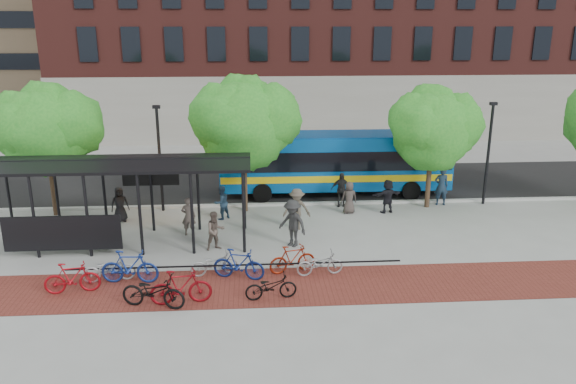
{
  "coord_description": "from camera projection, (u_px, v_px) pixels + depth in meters",
  "views": [
    {
      "loc": [
        -2.65,
        -22.66,
        8.8
      ],
      "look_at": [
        -1.07,
        1.02,
        1.6
      ],
      "focal_mm": 35.0,
      "sensor_mm": 36.0,
      "label": 1
    }
  ],
  "objects": [
    {
      "name": "pedestrian_5",
      "position": [
        388.0,
        196.0,
        26.82
      ],
      "size": [
        1.59,
        0.87,
        1.64
      ],
      "primitive_type": "imported",
      "rotation": [
        0.0,
        0.0,
        3.41
      ],
      "color": "black",
      "rests_on": "ground"
    },
    {
      "name": "bike_10",
      "position": [
        320.0,
        263.0,
        20.25
      ],
      "size": [
        1.77,
        0.8,
        0.9
      ],
      "primitive_type": "imported",
      "rotation": [
        0.0,
        0.0,
        1.69
      ],
      "color": "#979799",
      "rests_on": "ground"
    },
    {
      "name": "bike_9",
      "position": [
        292.0,
        259.0,
        20.44
      ],
      "size": [
        1.83,
        0.94,
        1.06
      ],
      "primitive_type": "imported",
      "rotation": [
        0.0,
        0.0,
        1.84
      ],
      "color": "maroon",
      "rests_on": "ground"
    },
    {
      "name": "asphalt_street",
      "position": [
        299.0,
        183.0,
        32.0
      ],
      "size": [
        160.0,
        8.0,
        0.01
      ],
      "primitive_type": "cube",
      "color": "black",
      "rests_on": "ground"
    },
    {
      "name": "bike_1",
      "position": [
        72.0,
        278.0,
        18.87
      ],
      "size": [
        1.89,
        0.77,
        1.1
      ],
      "primitive_type": "imported",
      "rotation": [
        0.0,
        0.0,
        1.71
      ],
      "color": "#A10E17",
      "rests_on": "ground"
    },
    {
      "name": "pedestrian_0",
      "position": [
        120.0,
        204.0,
        25.63
      ],
      "size": [
        0.95,
        0.79,
        1.66
      ],
      "primitive_type": "imported",
      "rotation": [
        0.0,
        0.0,
        0.37
      ],
      "color": "black",
      "rests_on": "ground"
    },
    {
      "name": "lamp_post_left",
      "position": [
        160.0,
        155.0,
        26.56
      ],
      "size": [
        0.35,
        0.2,
        5.12
      ],
      "color": "black",
      "rests_on": "ground"
    },
    {
      "name": "pedestrian_7",
      "position": [
        441.0,
        186.0,
        27.92
      ],
      "size": [
        0.72,
        0.48,
        1.95
      ],
      "primitive_type": "imported",
      "rotation": [
        0.0,
        0.0,
        3.12
      ],
      "color": "#1A2A3D",
      "rests_on": "ground"
    },
    {
      "name": "bike_3",
      "position": [
        130.0,
        267.0,
        19.58
      ],
      "size": [
        2.07,
        0.75,
        1.22
      ],
      "primitive_type": "imported",
      "rotation": [
        0.0,
        0.0,
        1.48
      ],
      "color": "navy",
      "rests_on": "ground"
    },
    {
      "name": "lamp_post_right",
      "position": [
        489.0,
        151.0,
        27.57
      ],
      "size": [
        0.35,
        0.2,
        5.12
      ],
      "color": "black",
      "rests_on": "ground"
    },
    {
      "name": "pedestrian_2",
      "position": [
        221.0,
        202.0,
        25.95
      ],
      "size": [
        0.99,
        0.96,
        1.6
      ],
      "primitive_type": "imported",
      "rotation": [
        0.0,
        0.0,
        3.81
      ],
      "color": "#223950",
      "rests_on": "ground"
    },
    {
      "name": "pedestrian_4",
      "position": [
        341.0,
        189.0,
        27.77
      ],
      "size": [
        1.04,
        0.5,
        1.71
      ],
      "primitive_type": "imported",
      "rotation": [
        0.0,
        0.0,
        6.2
      ],
      "color": "black",
      "rests_on": "ground"
    },
    {
      "name": "tree_b",
      "position": [
        245.0,
        119.0,
        26.08
      ],
      "size": [
        5.15,
        4.2,
        6.47
      ],
      "color": "#382619",
      "rests_on": "ground"
    },
    {
      "name": "ground",
      "position": [
        314.0,
        233.0,
        24.36
      ],
      "size": [
        160.0,
        160.0,
        0.0
      ],
      "primitive_type": "plane",
      "color": "#9E9E99",
      "rests_on": "ground"
    },
    {
      "name": "curb",
      "position": [
        305.0,
        204.0,
        28.16
      ],
      "size": [
        160.0,
        0.25,
        0.12
      ],
      "primitive_type": "cube",
      "color": "#B7B7B2",
      "rests_on": "ground"
    },
    {
      "name": "bike_rack_rail",
      "position": [
        236.0,
        277.0,
        20.24
      ],
      "size": [
        12.0,
        0.05,
        0.95
      ],
      "primitive_type": "cube",
      "color": "black",
      "rests_on": "ground"
    },
    {
      "name": "building_brick",
      "position": [
        400.0,
        7.0,
        46.92
      ],
      "size": [
        55.0,
        14.0,
        20.0
      ],
      "primitive_type": "cube",
      "color": "#5C2420",
      "rests_on": "ground"
    },
    {
      "name": "bike_2",
      "position": [
        109.0,
        269.0,
        19.74
      ],
      "size": [
        1.91,
        0.95,
        0.96
      ],
      "primitive_type": "imported",
      "rotation": [
        0.0,
        0.0,
        1.75
      ],
      "color": "#9B9B9D",
      "rests_on": "ground"
    },
    {
      "name": "bike_5",
      "position": [
        181.0,
        287.0,
        18.12
      ],
      "size": [
        2.05,
        0.78,
        1.2
      ],
      "primitive_type": "imported",
      "rotation": [
        0.0,
        0.0,
        1.68
      ],
      "color": "maroon",
      "rests_on": "ground"
    },
    {
      "name": "bus",
      "position": [
        334.0,
        160.0,
        29.54
      ],
      "size": [
        12.01,
        2.94,
        3.24
      ],
      "rotation": [
        0.0,
        0.0,
        -0.01
      ],
      "color": "#084E99",
      "rests_on": "ground"
    },
    {
      "name": "bike_4",
      "position": [
        153.0,
        291.0,
        17.91
      ],
      "size": [
        2.24,
        1.25,
        1.12
      ],
      "primitive_type": "imported",
      "rotation": [
        0.0,
        0.0,
        1.32
      ],
      "color": "black",
      "rests_on": "ground"
    },
    {
      "name": "bike_8",
      "position": [
        271.0,
        286.0,
        18.48
      ],
      "size": [
        1.78,
        0.81,
        0.9
      ],
      "primitive_type": "imported",
      "rotation": [
        0.0,
        0.0,
        1.7
      ],
      "color": "black",
      "rests_on": "ground"
    },
    {
      "name": "tree_c",
      "position": [
        434.0,
        126.0,
        26.77
      ],
      "size": [
        4.66,
        3.8,
        5.92
      ],
      "color": "#382619",
      "rests_on": "ground"
    },
    {
      "name": "bike_7",
      "position": [
        239.0,
        264.0,
        19.9
      ],
      "size": [
        1.96,
        1.04,
        1.13
      ],
      "primitive_type": "imported",
      "rotation": [
        0.0,
        0.0,
        1.29
      ],
      "color": "navy",
      "rests_on": "ground"
    },
    {
      "name": "pedestrian_6",
      "position": [
        349.0,
        198.0,
        26.77
      ],
      "size": [
        0.8,
        0.57,
        1.55
      ],
      "primitive_type": "imported",
      "rotation": [
        0.0,
        0.0,
        3.25
      ],
      "color": "#403733",
      "rests_on": "ground"
    },
    {
      "name": "bus_shelter",
      "position": [
        115.0,
        173.0,
        22.52
      ],
      "size": [
        10.6,
        3.07,
        3.6
      ],
      "color": "black",
      "rests_on": "ground"
    },
    {
      "name": "tree_a",
      "position": [
        48.0,
        126.0,
        25.57
      ],
      "size": [
        4.9,
        4.0,
        6.18
      ],
      "color": "#382619",
      "rests_on": "ground"
    },
    {
      "name": "brick_strip",
      "position": [
        273.0,
        287.0,
        19.46
      ],
      "size": [
        24.0,
        3.0,
        0.01
      ],
      "primitive_type": "cube",
      "color": "maroon",
      "rests_on": "ground"
    },
    {
      "name": "pedestrian_1",
      "position": [
        189.0,
        216.0,
        23.95
      ],
      "size": [
        0.65,
        0.46,
        1.69
      ],
      "primitive_type": "imported",
      "rotation": [
        0.0,
        0.0,
        3.06
      ],
      "color": "#483F3A",
      "rests_on": "ground"
    },
    {
      "name": "bike_6",
      "position": [
        214.0,
        263.0,
        20.26
      ],
      "size": [
        1.81,
        0.97,
        0.9
      ],
      "primitive_type": "imported",
      "rotation": [
        0.0,
        0.0,
        1.8
      ],
      "color": "gray",
      "rests_on": "ground"
    },
    {
      "name": "pedestrian_3",
      "position": [
        297.0,
        209.0,
        24.62
      ],
      "size": [
        1.26,
        0.8,
        1.86
      ],
      "primitive_type": "imported",
      "rotation": [
        0.0,
        0.0,
        -0.1
      ],
      "color": "#51483C",
      "rests_on": "ground"
    },
    {
      "name": "pedestrian_9",
      "position": [
        292.0,
        223.0,
        22.74
      ],
      "size": [
        1.45,
        1.39,
        1.97
      ],
      "primitive_type": "imported",
      "rotation": [
        0.0,
        0.0,
        5.58
      ],
      "color": "#282828",
      "rests_on": "ground"
    },
    {
      "name": "pedestrian_8",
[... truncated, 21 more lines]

